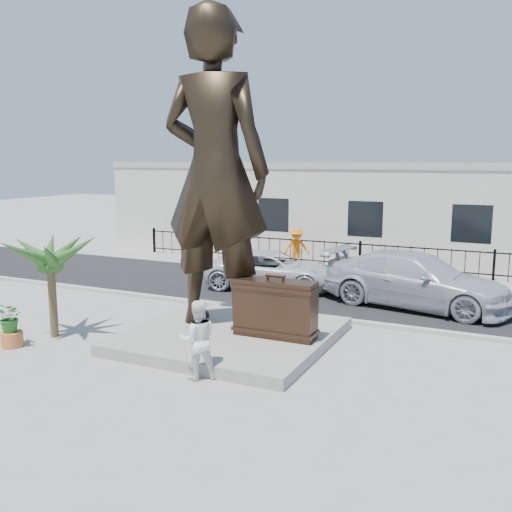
# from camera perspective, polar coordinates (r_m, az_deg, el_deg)

# --- Properties ---
(ground) EXTENTS (100.00, 100.00, 0.00)m
(ground) POSITION_cam_1_polar(r_m,az_deg,el_deg) (14.18, -3.51, -10.45)
(ground) COLOR #9E9991
(ground) RESTS_ON ground
(street) EXTENTS (40.00, 7.00, 0.01)m
(street) POSITION_cam_1_polar(r_m,az_deg,el_deg) (21.25, 6.93, -3.62)
(street) COLOR black
(street) RESTS_ON ground
(curb) EXTENTS (40.00, 0.25, 0.12)m
(curb) POSITION_cam_1_polar(r_m,az_deg,el_deg) (18.05, 3.41, -5.80)
(curb) COLOR #A5A399
(curb) RESTS_ON ground
(far_sidewalk) EXTENTS (40.00, 2.50, 0.02)m
(far_sidewalk) POSITION_cam_1_polar(r_m,az_deg,el_deg) (24.99, 9.83, -1.66)
(far_sidewalk) COLOR #9E9991
(far_sidewalk) RESTS_ON ground
(plinth) EXTENTS (5.20, 5.20, 0.30)m
(plinth) POSITION_cam_1_polar(r_m,az_deg,el_deg) (15.61, -2.47, -7.95)
(plinth) COLOR gray
(plinth) RESTS_ON ground
(fence) EXTENTS (22.00, 0.10, 1.20)m
(fence) POSITION_cam_1_polar(r_m,az_deg,el_deg) (25.65, 10.35, -0.05)
(fence) COLOR black
(fence) RESTS_ON ground
(building) EXTENTS (28.00, 7.00, 4.40)m
(building) POSITION_cam_1_polar(r_m,az_deg,el_deg) (29.49, 12.57, 4.28)
(building) COLOR silver
(building) RESTS_ON ground
(statue) EXTENTS (3.11, 2.06, 8.48)m
(statue) POSITION_cam_1_polar(r_m,az_deg,el_deg) (15.51, -4.11, 8.42)
(statue) COLOR black
(statue) RESTS_ON plinth
(suitcase) EXTENTS (2.13, 0.70, 1.50)m
(suitcase) POSITION_cam_1_polar(r_m,az_deg,el_deg) (14.84, 1.94, -5.26)
(suitcase) COLOR #352216
(suitcase) RESTS_ON plinth
(tourist) EXTENTS (1.11, 1.07, 1.80)m
(tourist) POSITION_cam_1_polar(r_m,az_deg,el_deg) (12.90, -5.85, -8.32)
(tourist) COLOR white
(tourist) RESTS_ON ground
(car_white) EXTENTS (5.40, 3.15, 1.41)m
(car_white) POSITION_cam_1_polar(r_m,az_deg,el_deg) (21.60, 1.70, -1.41)
(car_white) COLOR silver
(car_white) RESTS_ON street
(car_silver) EXTENTS (6.52, 3.56, 1.79)m
(car_silver) POSITION_cam_1_polar(r_m,az_deg,el_deg) (19.64, 15.73, -2.34)
(car_silver) COLOR #B4B6B9
(car_silver) RESTS_ON street
(worker) EXTENTS (1.33, 1.12, 1.78)m
(worker) POSITION_cam_1_polar(r_m,az_deg,el_deg) (25.68, 4.08, 0.80)
(worker) COLOR orange
(worker) RESTS_ON far_sidewalk
(palm_tree) EXTENTS (1.80, 1.80, 3.20)m
(palm_tree) POSITION_cam_1_polar(r_m,az_deg,el_deg) (16.95, -19.46, -7.61)
(palm_tree) COLOR #244F1C
(palm_tree) RESTS_ON ground
(planter) EXTENTS (0.56, 0.56, 0.40)m
(planter) POSITION_cam_1_polar(r_m,az_deg,el_deg) (16.43, -23.21, -7.66)
(planter) COLOR #BD6732
(planter) RESTS_ON ground
(shrub) EXTENTS (0.75, 0.66, 0.80)m
(shrub) POSITION_cam_1_polar(r_m,az_deg,el_deg) (16.27, -23.35, -5.65)
(shrub) COLOR #206320
(shrub) RESTS_ON planter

